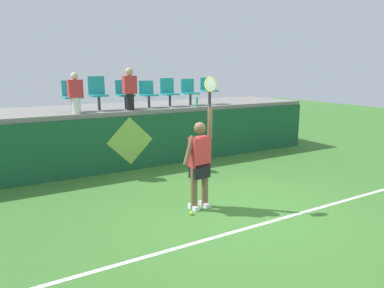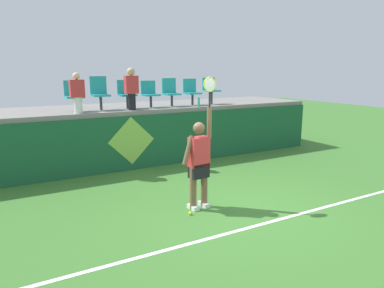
# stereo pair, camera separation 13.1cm
# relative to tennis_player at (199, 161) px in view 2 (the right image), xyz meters

# --- Properties ---
(ground_plane) EXTENTS (40.00, 40.00, 0.00)m
(ground_plane) POSITION_rel_tennis_player_xyz_m (0.59, -0.50, -0.94)
(ground_plane) COLOR #3D752D
(court_back_wall) EXTENTS (10.74, 0.20, 1.45)m
(court_back_wall) POSITION_rel_tennis_player_xyz_m (0.59, 3.22, -0.22)
(court_back_wall) COLOR #195633
(court_back_wall) RESTS_ON ground_plane
(spectator_platform) EXTENTS (10.74, 2.51, 0.12)m
(spectator_platform) POSITION_rel_tennis_player_xyz_m (0.59, 4.43, 0.57)
(spectator_platform) COLOR gray
(spectator_platform) RESTS_ON court_back_wall
(court_baseline_stripe) EXTENTS (9.66, 0.08, 0.01)m
(court_baseline_stripe) POSITION_rel_tennis_player_xyz_m (0.59, -1.19, -0.94)
(court_baseline_stripe) COLOR white
(court_baseline_stripe) RESTS_ON ground_plane
(tennis_player) EXTENTS (0.75, 0.29, 2.50)m
(tennis_player) POSITION_rel_tennis_player_xyz_m (0.00, 0.00, 0.00)
(tennis_player) COLOR white
(tennis_player) RESTS_ON ground_plane
(tennis_ball) EXTENTS (0.07, 0.07, 0.07)m
(tennis_ball) POSITION_rel_tennis_player_xyz_m (-0.31, -0.23, -0.91)
(tennis_ball) COLOR #D1E533
(tennis_ball) RESTS_ON ground_plane
(water_bottle) EXTENTS (0.06, 0.06, 0.27)m
(water_bottle) POSITION_rel_tennis_player_xyz_m (1.90, 3.29, 0.76)
(water_bottle) COLOR #26B272
(water_bottle) RESTS_ON spectator_platform
(stadium_chair_0) EXTENTS (0.44, 0.42, 0.79)m
(stadium_chair_0) POSITION_rel_tennis_player_xyz_m (-1.48, 3.85, 1.07)
(stadium_chair_0) COLOR #38383D
(stadium_chair_0) RESTS_ON spectator_platform
(stadium_chair_1) EXTENTS (0.44, 0.42, 0.89)m
(stadium_chair_1) POSITION_rel_tennis_player_xyz_m (-0.81, 3.86, 1.11)
(stadium_chair_1) COLOR #38383D
(stadium_chair_1) RESTS_ON spectator_platform
(stadium_chair_2) EXTENTS (0.44, 0.42, 0.78)m
(stadium_chair_2) POSITION_rel_tennis_player_xyz_m (-0.08, 3.85, 1.06)
(stadium_chair_2) COLOR #38383D
(stadium_chair_2) RESTS_ON spectator_platform
(stadium_chair_3) EXTENTS (0.44, 0.42, 0.75)m
(stadium_chair_3) POSITION_rel_tennis_player_xyz_m (0.61, 3.85, 1.04)
(stadium_chair_3) COLOR #38383D
(stadium_chair_3) RESTS_ON spectator_platform
(stadium_chair_4) EXTENTS (0.44, 0.42, 0.81)m
(stadium_chair_4) POSITION_rel_tennis_player_xyz_m (1.27, 3.85, 1.07)
(stadium_chair_4) COLOR #38383D
(stadium_chair_4) RESTS_ON spectator_platform
(stadium_chair_5) EXTENTS (0.44, 0.42, 0.79)m
(stadium_chair_5) POSITION_rel_tennis_player_xyz_m (1.97, 3.85, 1.06)
(stadium_chair_5) COLOR #38383D
(stadium_chair_5) RESTS_ON spectator_platform
(stadium_chair_6) EXTENTS (0.44, 0.42, 0.82)m
(stadium_chair_6) POSITION_rel_tennis_player_xyz_m (2.65, 3.85, 1.10)
(stadium_chair_6) COLOR #38383D
(stadium_chair_6) RESTS_ON spectator_platform
(spectator_0) EXTENTS (0.34, 0.20, 0.99)m
(spectator_0) POSITION_rel_tennis_player_xyz_m (-1.48, 3.40, 1.14)
(spectator_0) COLOR white
(spectator_0) RESTS_ON spectator_platform
(spectator_1) EXTENTS (0.34, 0.21, 1.11)m
(spectator_1) POSITION_rel_tennis_player_xyz_m (-0.08, 3.42, 1.21)
(spectator_1) COLOR black
(spectator_1) RESTS_ON spectator_platform
(wall_signage_mount) EXTENTS (1.27, 0.01, 1.43)m
(wall_signage_mount) POSITION_rel_tennis_player_xyz_m (-0.23, 3.12, -0.94)
(wall_signage_mount) COLOR #195633
(wall_signage_mount) RESTS_ON ground_plane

